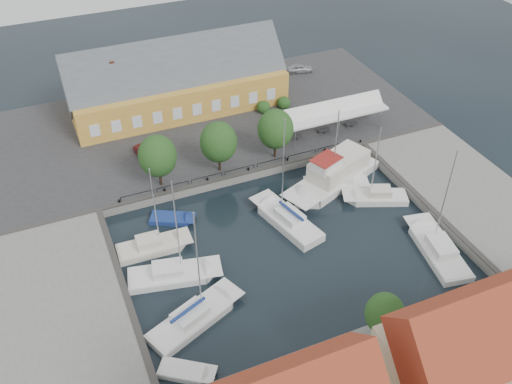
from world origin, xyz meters
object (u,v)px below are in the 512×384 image
at_px(car_red, 146,153).
at_px(east_boat_c, 437,250).
at_px(trawler, 334,175).
at_px(warehouse, 172,84).
at_px(center_sailboat, 287,221).
at_px(west_boat_b, 153,247).
at_px(launch_nw, 172,220).
at_px(west_boat_c, 173,276).
at_px(tent_canopy, 333,112).
at_px(west_boat_d, 194,319).
at_px(car_silver, 300,68).
at_px(launch_sw, 186,373).
at_px(east_boat_a, 338,185).
at_px(east_boat_b, 376,198).

xyz_separation_m(car_red, east_boat_c, (22.75, -26.04, -1.39)).
bearing_deg(trawler, warehouse, 118.72).
bearing_deg(trawler, center_sailboat, -151.17).
height_order(west_boat_b, launch_nw, west_boat_b).
height_order(west_boat_b, west_boat_c, west_boat_c).
bearing_deg(launch_nw, east_boat_c, -33.27).
xyz_separation_m(tent_canopy, launch_nw, (-23.39, -7.72, -3.59)).
bearing_deg(launch_nw, center_sailboat, -25.70).
bearing_deg(west_boat_d, west_boat_b, 95.48).
bearing_deg(east_boat_c, car_silver, 83.91).
distance_m(tent_canopy, west_boat_c, 30.31).
height_order(center_sailboat, west_boat_b, center_sailboat).
xyz_separation_m(center_sailboat, launch_nw, (-11.03, 5.31, -0.27)).
bearing_deg(launch_sw, launch_nw, 77.02).
height_order(car_silver, east_boat_a, east_boat_a).
height_order(car_silver, east_boat_c, east_boat_c).
bearing_deg(warehouse, tent_canopy, -39.86).
xyz_separation_m(trawler, west_boat_b, (-22.09, -2.68, -0.76)).
bearing_deg(west_boat_d, car_red, 84.95).
distance_m(east_boat_a, west_boat_d, 24.29).
xyz_separation_m(car_silver, launch_nw, (-27.11, -24.10, -1.57)).
xyz_separation_m(launch_sw, launch_nw, (4.29, 18.59, -0.00)).
distance_m(warehouse, center_sailboat, 27.51).
height_order(center_sailboat, west_boat_d, center_sailboat).
relative_size(car_red, west_boat_c, 0.33).
xyz_separation_m(car_silver, east_boat_b, (-5.25, -29.68, -1.40)).
bearing_deg(car_silver, east_boat_c, -171.60).
xyz_separation_m(tent_canopy, launch_sw, (-27.67, -26.31, -3.59)).
bearing_deg(center_sailboat, launch_nw, 154.30).
bearing_deg(warehouse, car_silver, 7.10).
height_order(car_red, east_boat_b, east_boat_b).
distance_m(car_silver, west_boat_c, 43.57).
distance_m(warehouse, east_boat_b, 31.33).
bearing_deg(launch_nw, east_boat_a, -5.45).
distance_m(car_red, launch_nw, 11.11).
relative_size(trawler, west_boat_b, 1.31).
height_order(warehouse, launch_sw, warehouse).
distance_m(tent_canopy, center_sailboat, 18.26).
xyz_separation_m(car_silver, east_boat_c, (-4.18, -39.15, -1.40)).
distance_m(east_boat_c, launch_sw, 27.44).
bearing_deg(west_boat_d, east_boat_c, -2.91).
bearing_deg(warehouse, west_boat_d, -104.00).
bearing_deg(tent_canopy, launch_nw, -161.74).
xyz_separation_m(car_silver, trawler, (-8.02, -24.98, -0.64)).
relative_size(east_boat_b, launch_sw, 2.07).
relative_size(center_sailboat, east_boat_c, 1.06).
bearing_deg(launch_sw, warehouse, 74.58).
bearing_deg(car_red, east_boat_b, -51.24).
bearing_deg(west_boat_b, car_red, 77.70).
bearing_deg(tent_canopy, trawler, -116.61).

